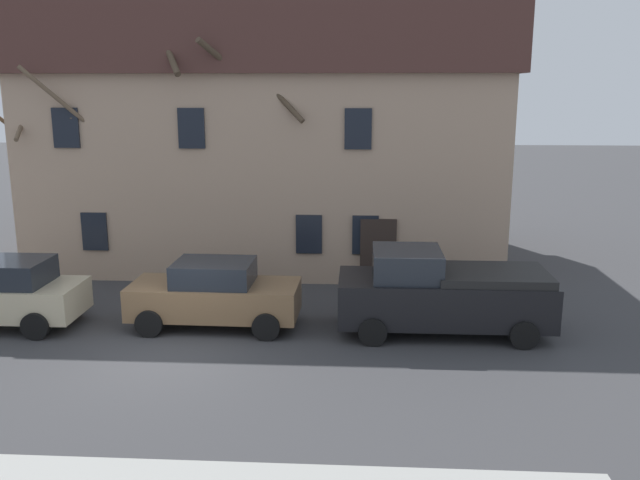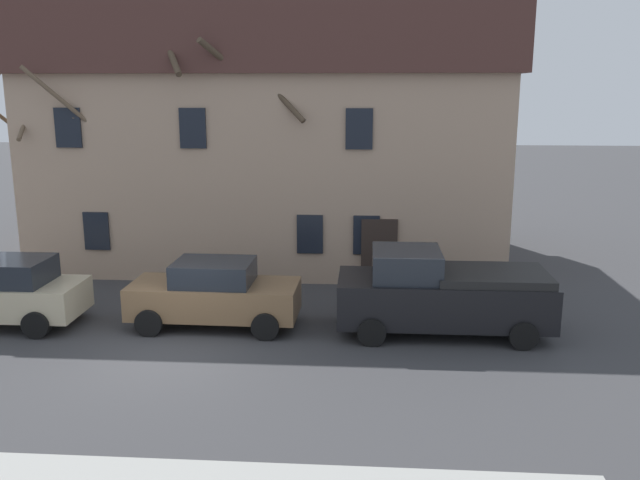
{
  "view_description": "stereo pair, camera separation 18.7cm",
  "coord_description": "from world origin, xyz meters",
  "px_view_note": "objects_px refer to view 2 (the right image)",
  "views": [
    {
      "loc": [
        4.38,
        -13.87,
        5.96
      ],
      "look_at": [
        3.36,
        3.22,
        2.07
      ],
      "focal_mm": 37.46,
      "sensor_mm": 36.0,
      "label": 1
    },
    {
      "loc": [
        4.57,
        -13.86,
        5.96
      ],
      "look_at": [
        3.36,
        3.22,
        2.07
      ],
      "focal_mm": 37.46,
      "sensor_mm": 36.0,
      "label": 2
    }
  ],
  "objects_px": {
    "pickup_truck_black": "(441,293)",
    "bicycle_leaning": "(87,264)",
    "tree_bare_mid": "(63,177)",
    "tree_bare_far": "(208,149)",
    "tree_bare_end": "(292,173)",
    "building_main": "(275,132)",
    "car_brown_sedan": "(215,294)"
  },
  "relations": [
    {
      "from": "building_main",
      "to": "tree_bare_far",
      "type": "bearing_deg",
      "value": -114.51
    },
    {
      "from": "tree_bare_mid",
      "to": "car_brown_sedan",
      "type": "relative_size",
      "value": 1.55
    },
    {
      "from": "tree_bare_far",
      "to": "pickup_truck_black",
      "type": "height_order",
      "value": "tree_bare_far"
    },
    {
      "from": "tree_bare_far",
      "to": "bicycle_leaning",
      "type": "height_order",
      "value": "tree_bare_far"
    },
    {
      "from": "tree_bare_end",
      "to": "pickup_truck_black",
      "type": "xyz_separation_m",
      "value": [
        4.23,
        -4.88,
        -2.33
      ]
    },
    {
      "from": "tree_bare_mid",
      "to": "tree_bare_end",
      "type": "xyz_separation_m",
      "value": [
        7.29,
        0.35,
        0.14
      ]
    },
    {
      "from": "car_brown_sedan",
      "to": "bicycle_leaning",
      "type": "distance_m",
      "value": 6.89
    },
    {
      "from": "tree_bare_far",
      "to": "pickup_truck_black",
      "type": "distance_m",
      "value": 8.82
    },
    {
      "from": "tree_bare_end",
      "to": "bicycle_leaning",
      "type": "relative_size",
      "value": 3.8
    },
    {
      "from": "tree_bare_end",
      "to": "pickup_truck_black",
      "type": "relative_size",
      "value": 1.28
    },
    {
      "from": "pickup_truck_black",
      "to": "bicycle_leaning",
      "type": "bearing_deg",
      "value": 157.6
    },
    {
      "from": "tree_bare_mid",
      "to": "tree_bare_end",
      "type": "relative_size",
      "value": 1.0
    },
    {
      "from": "tree_bare_mid",
      "to": "tree_bare_far",
      "type": "bearing_deg",
      "value": 1.32
    },
    {
      "from": "building_main",
      "to": "pickup_truck_black",
      "type": "xyz_separation_m",
      "value": [
        5.22,
        -8.18,
        -3.43
      ]
    },
    {
      "from": "tree_bare_end",
      "to": "bicycle_leaning",
      "type": "bearing_deg",
      "value": -176.92
    },
    {
      "from": "tree_bare_end",
      "to": "building_main",
      "type": "bearing_deg",
      "value": 106.71
    },
    {
      "from": "tree_bare_end",
      "to": "bicycle_leaning",
      "type": "distance_m",
      "value": 7.37
    },
    {
      "from": "building_main",
      "to": "pickup_truck_black",
      "type": "distance_m",
      "value": 10.29
    },
    {
      "from": "building_main",
      "to": "pickup_truck_black",
      "type": "relative_size",
      "value": 3.05
    },
    {
      "from": "building_main",
      "to": "bicycle_leaning",
      "type": "relative_size",
      "value": 9.09
    },
    {
      "from": "tree_bare_end",
      "to": "pickup_truck_black",
      "type": "bearing_deg",
      "value": -49.09
    },
    {
      "from": "tree_bare_far",
      "to": "tree_bare_end",
      "type": "xyz_separation_m",
      "value": [
        2.61,
        0.24,
        -0.78
      ]
    },
    {
      "from": "car_brown_sedan",
      "to": "tree_bare_far",
      "type": "bearing_deg",
      "value": 103.8
    },
    {
      "from": "tree_bare_mid",
      "to": "pickup_truck_black",
      "type": "distance_m",
      "value": 12.57
    },
    {
      "from": "tree_bare_mid",
      "to": "building_main",
      "type": "bearing_deg",
      "value": 30.12
    },
    {
      "from": "tree_bare_mid",
      "to": "tree_bare_end",
      "type": "bearing_deg",
      "value": 2.77
    },
    {
      "from": "tree_bare_mid",
      "to": "tree_bare_end",
      "type": "distance_m",
      "value": 7.3
    },
    {
      "from": "tree_bare_end",
      "to": "car_brown_sedan",
      "type": "distance_m",
      "value": 5.61
    },
    {
      "from": "tree_bare_end",
      "to": "pickup_truck_black",
      "type": "distance_m",
      "value": 6.86
    },
    {
      "from": "pickup_truck_black",
      "to": "bicycle_leaning",
      "type": "height_order",
      "value": "pickup_truck_black"
    },
    {
      "from": "bicycle_leaning",
      "to": "building_main",
      "type": "bearing_deg",
      "value": 32.54
    },
    {
      "from": "building_main",
      "to": "pickup_truck_black",
      "type": "bearing_deg",
      "value": -57.46
    }
  ]
}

